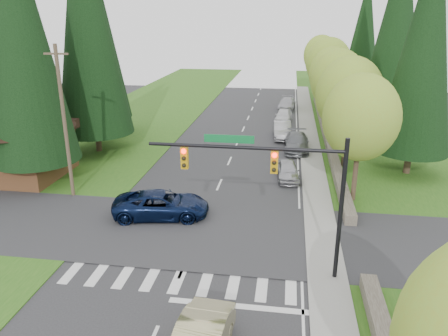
% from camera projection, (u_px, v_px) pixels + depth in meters
% --- Properties ---
extents(ground, '(120.00, 120.00, 0.00)m').
position_uv_depth(ground, '(157.00, 328.00, 17.18)').
color(ground, '#28282B').
rests_on(ground, ground).
extents(grass_east, '(14.00, 110.00, 0.06)m').
position_uv_depth(grass_east, '(393.00, 172.00, 34.03)').
color(grass_east, '#285717').
rests_on(grass_east, ground).
extents(grass_west, '(14.00, 110.00, 0.06)m').
position_uv_depth(grass_west, '(79.00, 157.00, 37.64)').
color(grass_west, '#285717').
rests_on(grass_west, ground).
extents(cross_street, '(120.00, 8.00, 0.10)m').
position_uv_depth(cross_street, '(198.00, 233.00, 24.65)').
color(cross_street, '#28282B').
rests_on(cross_street, ground).
extents(sidewalk_east, '(1.80, 80.00, 0.13)m').
position_uv_depth(sidewalk_east, '(312.00, 160.00, 36.73)').
color(sidewalk_east, gray).
rests_on(sidewalk_east, ground).
extents(curb_east, '(0.20, 80.00, 0.13)m').
position_uv_depth(curb_east, '(302.00, 160.00, 36.85)').
color(curb_east, gray).
rests_on(curb_east, ground).
extents(stone_wall_north, '(0.70, 40.00, 0.70)m').
position_uv_depth(stone_wall_north, '(326.00, 134.00, 43.86)').
color(stone_wall_north, '#4C4438').
rests_on(stone_wall_north, ground).
extents(traffic_signal, '(8.70, 0.37, 6.80)m').
position_uv_depth(traffic_signal, '(278.00, 176.00, 19.12)').
color(traffic_signal, black).
rests_on(traffic_signal, ground).
extents(brown_building, '(8.40, 8.40, 5.40)m').
position_uv_depth(brown_building, '(18.00, 137.00, 32.22)').
color(brown_building, '#4C2D19').
rests_on(brown_building, ground).
extents(utility_pole, '(1.60, 0.24, 10.00)m').
position_uv_depth(utility_pole, '(64.00, 122.00, 27.99)').
color(utility_pole, '#473828').
rests_on(utility_pole, ground).
extents(decid_tree_0, '(4.80, 4.80, 8.37)m').
position_uv_depth(decid_tree_0, '(361.00, 118.00, 27.11)').
color(decid_tree_0, '#38281C').
rests_on(decid_tree_0, ground).
extents(decid_tree_1, '(5.20, 5.20, 8.80)m').
position_uv_depth(decid_tree_1, '(349.00, 95.00, 33.56)').
color(decid_tree_1, '#38281C').
rests_on(decid_tree_1, ground).
extents(decid_tree_2, '(5.00, 5.00, 8.82)m').
position_uv_depth(decid_tree_2, '(338.00, 81.00, 40.07)').
color(decid_tree_2, '#38281C').
rests_on(decid_tree_2, ground).
extents(decid_tree_3, '(5.00, 5.00, 8.55)m').
position_uv_depth(decid_tree_3, '(333.00, 74.00, 46.68)').
color(decid_tree_3, '#38281C').
rests_on(decid_tree_3, ground).
extents(decid_tree_4, '(5.40, 5.40, 9.18)m').
position_uv_depth(decid_tree_4, '(329.00, 63.00, 53.06)').
color(decid_tree_4, '#38281C').
rests_on(decid_tree_4, ground).
extents(decid_tree_5, '(4.80, 4.80, 8.30)m').
position_uv_depth(decid_tree_5, '(323.00, 62.00, 59.80)').
color(decid_tree_5, '#38281C').
rests_on(decid_tree_5, ground).
extents(decid_tree_6, '(5.20, 5.20, 8.86)m').
position_uv_depth(decid_tree_6, '(321.00, 55.00, 66.21)').
color(decid_tree_6, '#38281C').
rests_on(decid_tree_6, ground).
extents(conifer_w_a, '(6.12, 6.12, 19.80)m').
position_uv_depth(conifer_w_a, '(19.00, 29.00, 28.47)').
color(conifer_w_a, '#38281C').
rests_on(conifer_w_a, ground).
extents(conifer_w_b, '(5.44, 5.44, 17.80)m').
position_uv_depth(conifer_w_b, '(15.00, 41.00, 32.95)').
color(conifer_w_b, '#38281C').
rests_on(conifer_w_b, ground).
extents(conifer_w_c, '(6.46, 6.46, 20.80)m').
position_uv_depth(conifer_w_c, '(86.00, 19.00, 35.63)').
color(conifer_w_c, '#38281C').
rests_on(conifer_w_c, ground).
extents(conifer_w_e, '(5.78, 5.78, 18.80)m').
position_uv_depth(conifer_w_e, '(95.00, 30.00, 41.84)').
color(conifer_w_e, '#38281C').
rests_on(conifer_w_e, ground).
extents(conifer_e_a, '(5.44, 5.44, 17.80)m').
position_uv_depth(conifer_e_a, '(425.00, 43.00, 30.65)').
color(conifer_e_a, '#38281C').
rests_on(conifer_e_a, ground).
extents(conifer_e_b, '(6.12, 6.12, 19.80)m').
position_uv_depth(conifer_e_b, '(397.00, 24.00, 43.24)').
color(conifer_e_b, '#38281C').
rests_on(conifer_e_b, ground).
extents(conifer_e_c, '(5.10, 5.10, 16.80)m').
position_uv_depth(conifer_e_c, '(364.00, 34.00, 56.94)').
color(conifer_e_c, '#38281C').
rests_on(conifer_e_c, ground).
extents(suv_navy, '(6.11, 3.58, 1.60)m').
position_uv_depth(suv_navy, '(161.00, 205.00, 26.37)').
color(suv_navy, '#0A1635').
rests_on(suv_navy, ground).
extents(parked_car_a, '(1.89, 4.02, 1.33)m').
position_uv_depth(parked_car_a, '(288.00, 171.00, 32.51)').
color(parked_car_a, '#AAAAAE').
rests_on(parked_car_a, ground).
extents(parked_car_b, '(2.15, 5.22, 1.51)m').
position_uv_depth(parked_car_b, '(297.00, 143.00, 39.35)').
color(parked_car_b, slate).
rests_on(parked_car_b, ground).
extents(parked_car_c, '(1.99, 4.91, 1.58)m').
position_uv_depth(parked_car_c, '(282.00, 130.00, 43.39)').
color(parked_car_c, '#9E9EA3').
rests_on(parked_car_c, ground).
extents(parked_car_d, '(2.11, 4.44, 1.47)m').
position_uv_depth(parked_car_d, '(284.00, 116.00, 49.94)').
color(parked_car_d, silver).
rests_on(parked_car_d, ground).
extents(parked_car_e, '(2.44, 5.18, 1.46)m').
position_uv_depth(parked_car_e, '(287.00, 104.00, 56.66)').
color(parked_car_e, '#A1A1A6').
rests_on(parked_car_e, ground).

